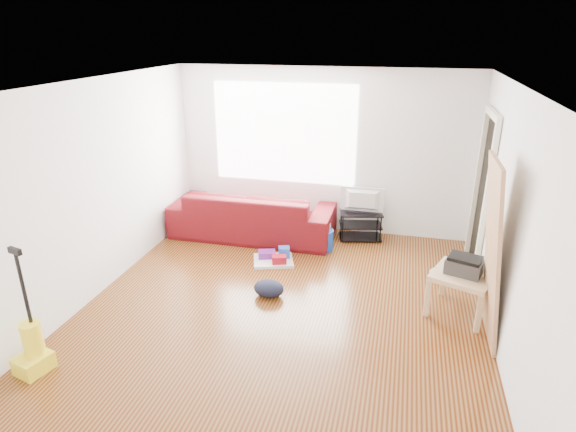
% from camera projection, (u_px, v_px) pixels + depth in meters
% --- Properties ---
extents(room, '(4.51, 5.01, 2.51)m').
position_uv_depth(room, '(292.00, 203.00, 5.17)').
color(room, '#461907').
rests_on(room, ground).
extents(sofa, '(2.46, 0.96, 0.72)m').
position_uv_depth(sofa, '(253.00, 235.00, 7.49)').
color(sofa, '#500D09').
rests_on(sofa, ground).
extents(tv_stand, '(0.69, 0.48, 0.43)m').
position_uv_depth(tv_stand, '(360.00, 225.00, 7.29)').
color(tv_stand, black).
rests_on(tv_stand, ground).
extents(tv, '(0.65, 0.08, 0.37)m').
position_uv_depth(tv, '(362.00, 201.00, 7.15)').
color(tv, black).
rests_on(tv, tv_stand).
extents(side_table, '(0.79, 0.79, 0.50)m').
position_uv_depth(side_table, '(462.00, 279.00, 5.31)').
color(side_table, tan).
rests_on(side_table, ground).
extents(printer, '(0.44, 0.39, 0.20)m').
position_uv_depth(printer, '(464.00, 265.00, 5.25)').
color(printer, '#2F2F2F').
rests_on(printer, side_table).
extents(bucket, '(0.32, 0.32, 0.30)m').
position_uv_depth(bucket, '(323.00, 249.00, 7.02)').
color(bucket, '#1444B4').
rests_on(bucket, ground).
extents(toilet_paper, '(0.12, 0.12, 0.11)m').
position_uv_depth(toilet_paper, '(326.00, 236.00, 6.95)').
color(toilet_paper, white).
rests_on(toilet_paper, bucket).
extents(cleaning_tray, '(0.64, 0.57, 0.19)m').
position_uv_depth(cleaning_tray, '(275.00, 258.00, 6.61)').
color(cleaning_tray, white).
rests_on(cleaning_tray, ground).
extents(backpack, '(0.39, 0.32, 0.20)m').
position_uv_depth(backpack, '(269.00, 296.00, 5.80)').
color(backpack, black).
rests_on(backpack, ground).
extents(sneakers, '(0.46, 0.26, 0.11)m').
position_uv_depth(sneakers, '(445.00, 273.00, 6.23)').
color(sneakers, '#B4B6C3').
rests_on(sneakers, ground).
extents(vacuum, '(0.33, 0.35, 1.24)m').
position_uv_depth(vacuum, '(33.00, 349.00, 4.47)').
color(vacuum, yellow).
rests_on(vacuum, ground).
extents(door_panel, '(0.24, 0.76, 1.89)m').
position_uv_depth(door_panel, '(478.00, 334.00, 5.06)').
color(door_panel, '#9A6D48').
rests_on(door_panel, ground).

